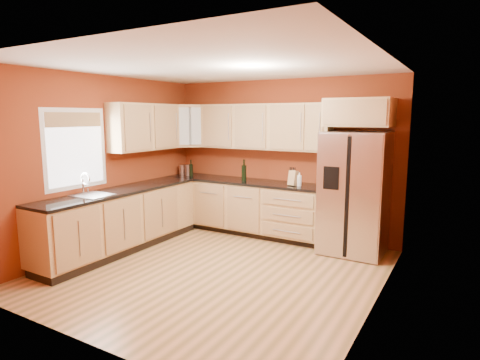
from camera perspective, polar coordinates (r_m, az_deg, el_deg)
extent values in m
plane|color=olive|center=(5.39, -3.46, -12.70)|extent=(4.00, 4.00, 0.00)
plane|color=white|center=(5.04, -3.75, 15.91)|extent=(4.00, 4.00, 0.00)
cube|color=maroon|center=(6.80, 5.79, 3.13)|extent=(4.00, 0.04, 2.60)
cube|color=maroon|center=(3.59, -21.59, -2.78)|extent=(4.00, 0.04, 2.60)
cube|color=maroon|center=(6.38, -18.75, 2.30)|extent=(0.04, 4.00, 2.60)
cube|color=maroon|center=(4.29, 19.22, -0.79)|extent=(0.04, 4.00, 2.60)
cube|color=#A67650|center=(6.92, 0.49, -3.94)|extent=(2.90, 0.60, 0.88)
cube|color=#A67650|center=(6.31, -16.55, -5.61)|extent=(0.60, 2.80, 0.88)
cube|color=black|center=(6.82, 0.45, -0.19)|extent=(2.90, 0.62, 0.04)
cube|color=black|center=(6.21, -16.67, -1.51)|extent=(0.62, 2.80, 0.04)
cube|color=#A67650|center=(6.72, 3.32, 7.58)|extent=(2.30, 0.33, 0.75)
cube|color=#A67650|center=(6.72, -13.37, 7.35)|extent=(0.33, 1.35, 0.75)
cube|color=#A67650|center=(7.34, -7.31, 7.65)|extent=(0.67, 0.67, 0.75)
cube|color=#A67650|center=(6.04, 16.61, 9.19)|extent=(0.92, 0.60, 0.40)
cube|color=#A7A7AB|center=(6.06, 15.94, -1.81)|extent=(0.90, 0.75, 1.78)
cube|color=white|center=(6.02, -22.32, 4.13)|extent=(0.03, 0.90, 1.00)
cylinder|color=#A7A7AB|center=(7.41, -7.31, 1.40)|extent=(0.16, 0.16, 0.20)
cylinder|color=#A7A7AB|center=(7.52, -8.23, 1.44)|extent=(0.12, 0.12, 0.18)
cube|color=tan|center=(6.34, 7.56, 0.28)|extent=(0.14, 0.13, 0.24)
cylinder|color=white|center=(6.31, 8.43, 0.10)|extent=(0.09, 0.09, 0.21)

